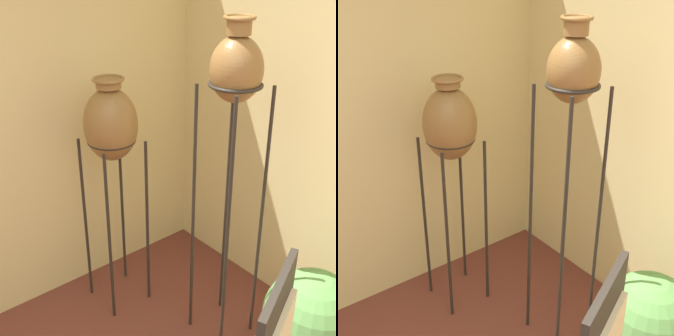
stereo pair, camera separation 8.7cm
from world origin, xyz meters
The scene contains 3 objects.
vase_stand_tall centered at (1.52, 1.05, 1.67)m, with size 0.30×0.30×2.00m.
vase_stand_medium centered at (1.18, 1.73, 1.30)m, with size 0.33×0.33×1.61m.
potted_plant centered at (1.66, 0.49, 0.38)m, with size 0.56×0.56×0.69m.
Camera 1 is at (-0.24, -0.55, 2.31)m, focal length 50.00 mm.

